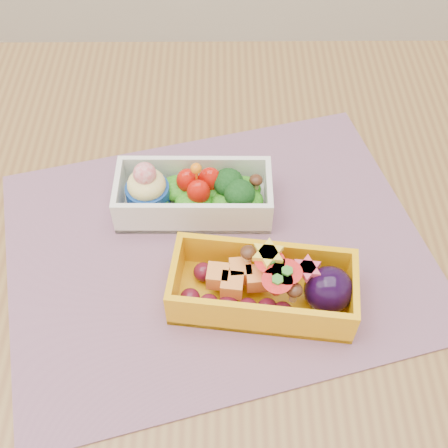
{
  "coord_description": "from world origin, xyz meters",
  "views": [
    {
      "loc": [
        0.03,
        -0.35,
        1.26
      ],
      "look_at": [
        0.03,
        0.02,
        0.79
      ],
      "focal_mm": 45.66,
      "sensor_mm": 36.0,
      "label": 1
    }
  ],
  "objects_px": {
    "bento_yellow": "(267,286)",
    "bento_white": "(193,194)",
    "table": "(201,306)",
    "placemat": "(217,250)"
  },
  "relations": [
    {
      "from": "table",
      "to": "bento_white",
      "type": "relative_size",
      "value": 6.91
    },
    {
      "from": "table",
      "to": "placemat",
      "type": "height_order",
      "value": "placemat"
    },
    {
      "from": "bento_yellow",
      "to": "bento_white",
      "type": "bearing_deg",
      "value": 129.04
    },
    {
      "from": "placemat",
      "to": "bento_white",
      "type": "distance_m",
      "value": 0.07
    },
    {
      "from": "bento_white",
      "to": "bento_yellow",
      "type": "height_order",
      "value": "bento_white"
    },
    {
      "from": "bento_white",
      "to": "bento_yellow",
      "type": "bearing_deg",
      "value": -57.51
    },
    {
      "from": "placemat",
      "to": "table",
      "type": "bearing_deg",
      "value": -147.4
    },
    {
      "from": "table",
      "to": "placemat",
      "type": "bearing_deg",
      "value": 32.6
    },
    {
      "from": "bento_yellow",
      "to": "placemat",
      "type": "bearing_deg",
      "value": 134.67
    },
    {
      "from": "table",
      "to": "bento_yellow",
      "type": "xyz_separation_m",
      "value": [
        0.07,
        -0.05,
        0.13
      ]
    }
  ]
}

